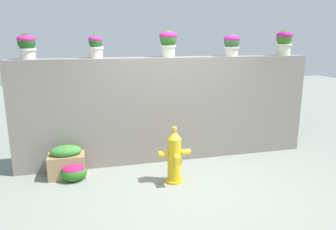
% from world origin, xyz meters
% --- Properties ---
extents(ground_plane, '(24.00, 24.00, 0.00)m').
position_xyz_m(ground_plane, '(0.00, 0.00, 0.00)').
color(ground_plane, gray).
extents(stone_wall, '(5.20, 0.41, 1.83)m').
position_xyz_m(stone_wall, '(0.00, 1.29, 0.91)').
color(stone_wall, gray).
rests_on(stone_wall, ground).
extents(potted_plant_0, '(0.28, 0.28, 0.39)m').
position_xyz_m(potted_plant_0, '(-2.25, 1.33, 2.05)').
color(potted_plant_0, silver).
rests_on(potted_plant_0, stone_wall).
extents(potted_plant_1, '(0.25, 0.25, 0.37)m').
position_xyz_m(potted_plant_1, '(-1.20, 1.32, 2.04)').
color(potted_plant_1, silver).
rests_on(potted_plant_1, stone_wall).
extents(potted_plant_2, '(0.31, 0.31, 0.45)m').
position_xyz_m(potted_plant_2, '(0.01, 1.31, 2.11)').
color(potted_plant_2, beige).
rests_on(potted_plant_2, stone_wall).
extents(potted_plant_3, '(0.29, 0.29, 0.39)m').
position_xyz_m(potted_plant_3, '(1.17, 1.27, 2.06)').
color(potted_plant_3, beige).
rests_on(potted_plant_3, stone_wall).
extents(potted_plant_4, '(0.30, 0.30, 0.46)m').
position_xyz_m(potted_plant_4, '(2.26, 1.31, 2.10)').
color(potted_plant_4, beige).
rests_on(potted_plant_4, stone_wall).
extents(fire_hydrant, '(0.50, 0.40, 0.87)m').
position_xyz_m(fire_hydrant, '(-0.16, 0.26, 0.40)').
color(fire_hydrant, gold).
rests_on(fire_hydrant, ground).
extents(flower_bush_left, '(0.41, 0.36, 0.28)m').
position_xyz_m(flower_bush_left, '(-1.66, 0.71, 0.14)').
color(flower_bush_left, '#2B7121').
rests_on(flower_bush_left, ground).
extents(planter_box, '(0.56, 0.36, 0.52)m').
position_xyz_m(planter_box, '(-1.76, 0.87, 0.25)').
color(planter_box, '#9F7E56').
rests_on(planter_box, ground).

